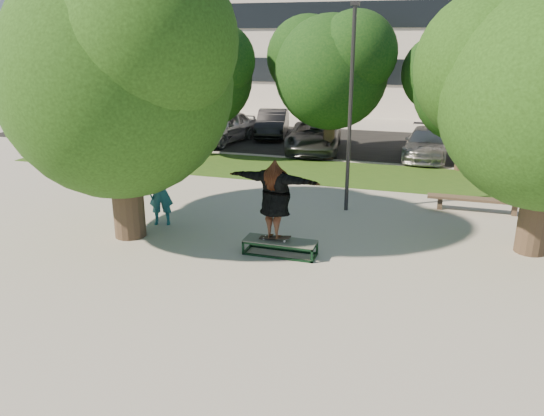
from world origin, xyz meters
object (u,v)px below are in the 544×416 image
(tree_left, at_px, (115,68))
(bench, at_px, (477,200))
(car_silver_a, at_px, (223,127))
(car_dark, at_px, (272,123))
(bystander, at_px, (161,193))
(car_silver_b, at_px, (426,143))
(lamppost, at_px, (350,108))
(car_grey, at_px, (314,136))
(grind_box, at_px, (280,247))

(tree_left, distance_m, bench, 11.14)
(bench, bearing_deg, car_silver_a, 145.04)
(car_silver_a, bearing_deg, car_dark, 60.66)
(bystander, relative_size, car_silver_b, 0.42)
(car_silver_b, bearing_deg, lamppost, -102.57)
(lamppost, relative_size, car_dark, 1.41)
(car_dark, height_order, car_grey, car_dark)
(lamppost, distance_m, car_dark, 13.20)
(bystander, xyz_separation_m, bench, (8.71, 3.85, -0.57))
(car_dark, bearing_deg, grind_box, -83.73)
(bench, relative_size, car_silver_a, 0.63)
(tree_left, xyz_separation_m, car_silver_b, (7.40, 12.41, -3.77))
(tree_left, xyz_separation_m, grind_box, (4.34, -0.14, -4.23))
(tree_left, relative_size, bench, 2.41)
(tree_left, distance_m, car_silver_a, 13.78)
(car_dark, xyz_separation_m, car_grey, (3.00, -3.00, -0.00))
(bench, xyz_separation_m, car_silver_b, (-1.77, 7.53, 0.27))
(tree_left, height_order, bench, tree_left)
(bench, distance_m, car_dark, 14.44)
(bystander, height_order, car_silver_a, bystander)
(car_silver_b, bearing_deg, bystander, -120.02)
(tree_left, height_order, lamppost, tree_left)
(lamppost, relative_size, car_silver_a, 1.31)
(tree_left, bearing_deg, lamppost, 36.42)
(grind_box, bearing_deg, car_dark, 108.00)
(grind_box, distance_m, bench, 6.96)
(tree_left, height_order, car_silver_b, tree_left)
(car_grey, height_order, car_silver_b, car_grey)
(lamppost, distance_m, car_silver_a, 12.30)
(car_silver_a, bearing_deg, car_silver_b, 5.71)
(bystander, relative_size, bench, 0.64)
(tree_left, height_order, car_grey, tree_left)
(tree_left, relative_size, grind_box, 3.95)
(bystander, bearing_deg, car_silver_a, 84.72)
(car_silver_a, distance_m, car_dark, 3.03)
(car_silver_b, bearing_deg, car_grey, -178.67)
(bystander, height_order, car_grey, bystander)
(lamppost, relative_size, grind_box, 3.39)
(car_silver_a, height_order, car_dark, car_silver_a)
(tree_left, distance_m, bystander, 3.65)
(grind_box, relative_size, bench, 0.61)
(car_dark, height_order, car_silver_b, car_dark)
(car_silver_a, bearing_deg, bench, -25.43)
(tree_left, relative_size, bystander, 3.77)
(car_dark, bearing_deg, bench, -58.58)
(car_silver_a, bearing_deg, bystander, -66.38)
(lamppost, xyz_separation_m, car_silver_b, (2.10, 8.50, -2.50))
(bench, bearing_deg, bystander, -156.35)
(lamppost, bearing_deg, bystander, -149.17)
(car_dark, distance_m, car_silver_b, 8.64)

